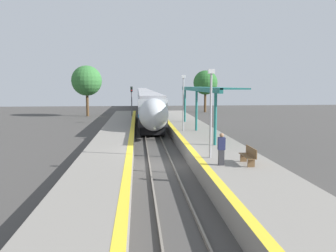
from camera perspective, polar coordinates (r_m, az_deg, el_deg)
name	(u,v)px	position (r m, az deg, el deg)	size (l,w,h in m)	color
ground_plane	(161,166)	(20.79, -1.23, -6.90)	(120.00, 120.00, 0.00)	#423F3D
rail_left	(150,165)	(20.74, -3.23, -6.73)	(0.08, 90.00, 0.15)	slate
rail_right	(172,164)	(20.83, 0.76, -6.65)	(0.08, 90.00, 0.15)	slate
train	(144,98)	(70.56, -4.14, 4.91)	(2.82, 85.99, 4.05)	black
platform_right	(219,157)	(21.26, 8.93, -5.30)	(4.01, 64.00, 0.99)	gray
platform_left	(108,159)	(20.71, -10.40, -5.67)	(3.09, 64.00, 0.99)	gray
platform_bench	(249,155)	(17.39, 13.91, -4.97)	(0.44, 1.57, 0.89)	brown
person_waiting	(221,149)	(16.85, 9.28, -3.92)	(0.36, 0.22, 1.65)	#333338
railway_signal	(132,101)	(42.88, -6.34, 4.28)	(0.28, 0.28, 4.86)	#59595E
lamppost_near	(211,107)	(18.21, 7.46, 3.25)	(0.36, 0.20, 4.92)	#9E9EA3
lamppost_mid	(183,99)	(28.96, 2.69, 4.73)	(0.36, 0.20, 4.92)	#9E9EA3
station_canopy	(203,90)	(29.33, 6.13, 6.26)	(2.02, 17.33, 3.88)	#1E6B66
background_tree_left	(87,81)	(54.80, -13.98, 7.65)	(4.85, 4.85, 8.18)	brown
background_tree_right	(205,83)	(61.59, 6.53, 7.50)	(4.48, 4.48, 7.75)	brown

